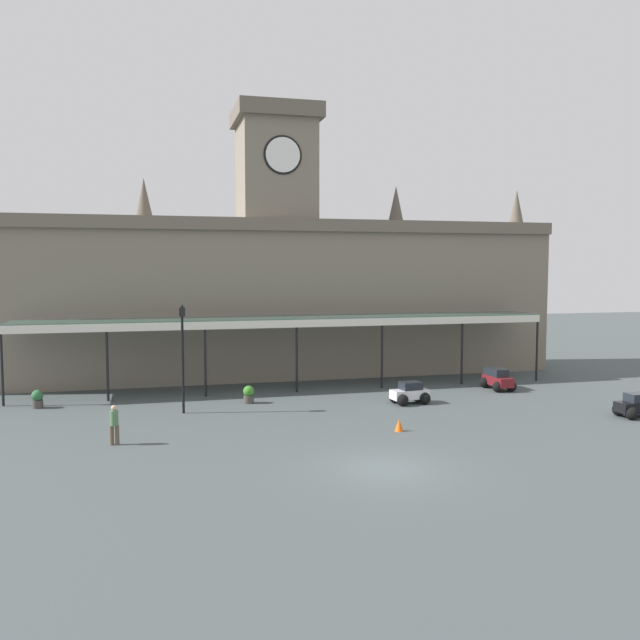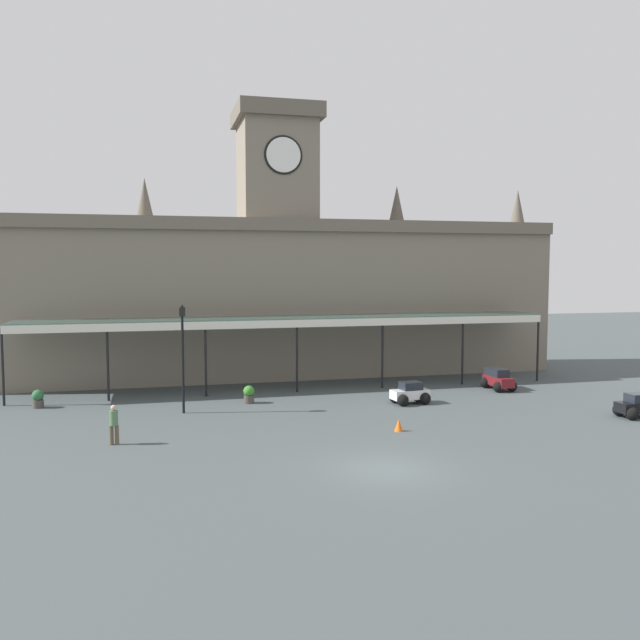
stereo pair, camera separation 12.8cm
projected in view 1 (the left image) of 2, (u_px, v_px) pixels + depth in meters
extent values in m
plane|color=#454D4E|center=(387.00, 469.00, 24.10)|extent=(140.00, 140.00, 0.00)
cube|color=slate|center=(276.00, 299.00, 44.73)|extent=(38.12, 5.48, 10.47)
cube|color=#685F52|center=(284.00, 224.00, 41.55)|extent=(38.12, 0.30, 0.80)
cube|color=slate|center=(276.00, 173.00, 44.05)|extent=(4.80, 4.80, 6.44)
cube|color=#61594D|center=(276.00, 116.00, 43.75)|extent=(5.50, 5.50, 1.00)
cylinder|color=white|center=(283.00, 155.00, 41.61)|extent=(2.20, 0.12, 2.20)
cylinder|color=black|center=(283.00, 155.00, 41.65)|extent=(2.46, 0.06, 2.46)
cone|color=#5B5448|center=(144.00, 198.00, 42.09)|extent=(1.10, 1.10, 2.60)
cone|color=#5B5448|center=(396.00, 205.00, 46.32)|extent=(1.10, 1.10, 2.60)
cone|color=#5B5448|center=(516.00, 208.00, 48.67)|extent=(1.10, 1.10, 2.60)
cube|color=#38564C|center=(291.00, 318.00, 40.03)|extent=(31.96, 3.20, 0.16)
cube|color=silver|center=(297.00, 324.00, 38.51)|extent=(31.96, 0.12, 0.44)
cylinder|color=black|center=(2.00, 367.00, 34.86)|extent=(0.14, 0.14, 4.20)
cylinder|color=black|center=(107.00, 363.00, 36.18)|extent=(0.14, 0.14, 4.20)
cylinder|color=black|center=(205.00, 360.00, 37.49)|extent=(0.14, 0.14, 4.20)
cylinder|color=black|center=(297.00, 357.00, 38.81)|extent=(0.14, 0.14, 4.20)
cylinder|color=black|center=(382.00, 354.00, 40.12)|extent=(0.14, 0.14, 4.20)
cylinder|color=black|center=(462.00, 351.00, 41.44)|extent=(0.14, 0.14, 4.20)
cylinder|color=black|center=(537.00, 349.00, 42.76)|extent=(0.14, 0.14, 4.20)
cube|color=black|center=(637.00, 407.00, 32.42)|extent=(2.06, 0.91, 0.50)
cube|color=#1E232B|center=(638.00, 397.00, 32.40)|extent=(1.11, 0.81, 0.42)
sphere|color=black|center=(631.00, 413.00, 31.84)|extent=(0.64, 0.64, 0.64)
sphere|color=black|center=(619.00, 410.00, 32.69)|extent=(0.64, 0.64, 0.64)
cube|color=silver|center=(410.00, 394.00, 35.63)|extent=(2.14, 1.12, 0.50)
cube|color=#1E232B|center=(411.00, 386.00, 35.61)|extent=(1.19, 0.92, 0.42)
sphere|color=black|center=(403.00, 400.00, 34.99)|extent=(0.64, 0.64, 0.64)
sphere|color=black|center=(395.00, 397.00, 35.81)|extent=(0.64, 0.64, 0.64)
sphere|color=black|center=(425.00, 398.00, 35.48)|extent=(0.64, 0.64, 0.64)
sphere|color=black|center=(417.00, 395.00, 36.29)|extent=(0.64, 0.64, 0.64)
cube|color=maroon|center=(498.00, 381.00, 39.71)|extent=(0.94, 2.27, 0.55)
cube|color=#1E232B|center=(496.00, 372.00, 39.86)|extent=(0.86, 1.56, 0.45)
sphere|color=black|center=(511.00, 386.00, 39.10)|extent=(0.64, 0.64, 0.64)
sphere|color=black|center=(498.00, 387.00, 38.86)|extent=(0.64, 0.64, 0.64)
sphere|color=black|center=(498.00, 382.00, 40.59)|extent=(0.64, 0.64, 0.64)
sphere|color=black|center=(485.00, 383.00, 40.35)|extent=(0.64, 0.64, 0.64)
cylinder|color=brown|center=(112.00, 435.00, 27.33)|extent=(0.17, 0.17, 0.82)
cylinder|color=brown|center=(117.00, 435.00, 27.37)|extent=(0.17, 0.17, 0.82)
cylinder|color=#4C724C|center=(114.00, 418.00, 27.29)|extent=(0.34, 0.34, 0.62)
sphere|color=tan|center=(114.00, 408.00, 27.26)|extent=(0.23, 0.23, 0.23)
cylinder|color=black|center=(183.00, 365.00, 33.13)|extent=(0.13, 0.13, 4.93)
cube|color=black|center=(182.00, 312.00, 32.91)|extent=(0.30, 0.30, 0.44)
sphere|color=black|center=(182.00, 306.00, 32.89)|extent=(0.14, 0.14, 0.14)
cone|color=orange|center=(399.00, 425.00, 29.65)|extent=(0.40, 0.40, 0.56)
cylinder|color=#47423D|center=(249.00, 399.00, 35.75)|extent=(0.56, 0.56, 0.42)
sphere|color=#398229|center=(249.00, 391.00, 35.72)|extent=(0.60, 0.60, 0.60)
cylinder|color=#47423D|center=(38.00, 404.00, 34.52)|extent=(0.56, 0.56, 0.42)
sphere|color=#2C643A|center=(37.00, 396.00, 34.49)|extent=(0.60, 0.60, 0.60)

